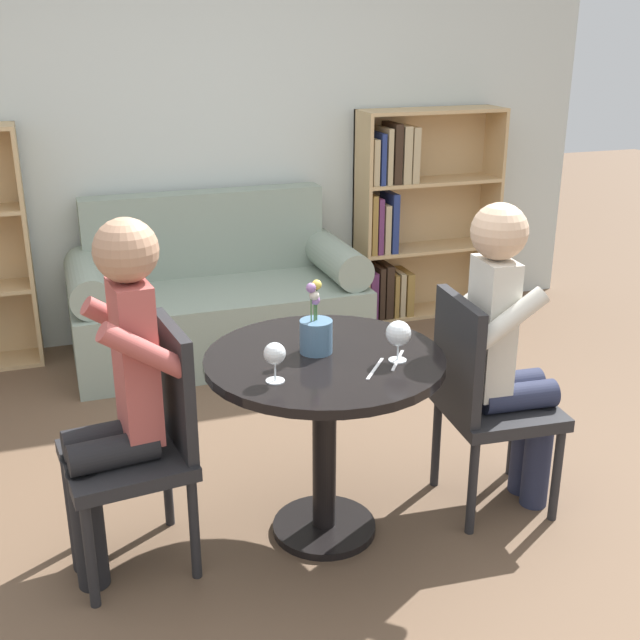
# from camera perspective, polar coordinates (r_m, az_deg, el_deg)

# --- Properties ---
(ground_plane) EXTENTS (16.00, 16.00, 0.00)m
(ground_plane) POSITION_cam_1_polar(r_m,az_deg,el_deg) (3.23, 0.30, -14.68)
(ground_plane) COLOR brown
(back_wall) EXTENTS (5.20, 0.05, 2.70)m
(back_wall) POSITION_cam_1_polar(r_m,az_deg,el_deg) (4.96, -8.95, 14.22)
(back_wall) COLOR silver
(back_wall) RESTS_ON ground_plane
(round_table) EXTENTS (0.87, 0.87, 0.74)m
(round_table) POSITION_cam_1_polar(r_m,az_deg,el_deg) (2.94, 0.32, -5.48)
(round_table) COLOR black
(round_table) RESTS_ON ground_plane
(couch) EXTENTS (1.67, 0.80, 0.92)m
(couch) POSITION_cam_1_polar(r_m,az_deg,el_deg) (4.77, -7.35, 1.25)
(couch) COLOR gray
(couch) RESTS_ON ground_plane
(bookshelf_right) EXTENTS (0.95, 0.28, 1.36)m
(bookshelf_right) POSITION_cam_1_polar(r_m,az_deg,el_deg) (5.33, 6.27, 7.26)
(bookshelf_right) COLOR tan
(bookshelf_right) RESTS_ON ground_plane
(chair_left) EXTENTS (0.46, 0.46, 0.90)m
(chair_left) POSITION_cam_1_polar(r_m,az_deg,el_deg) (2.90, -12.30, -8.19)
(chair_left) COLOR #232326
(chair_left) RESTS_ON ground_plane
(chair_right) EXTENTS (0.45, 0.45, 0.90)m
(chair_right) POSITION_cam_1_polar(r_m,az_deg,el_deg) (3.21, 11.50, -5.23)
(chair_right) COLOR #232326
(chair_right) RESTS_ON ground_plane
(person_left) EXTENTS (0.44, 0.37, 1.28)m
(person_left) POSITION_cam_1_polar(r_m,az_deg,el_deg) (2.79, -14.27, -4.98)
(person_left) COLOR black
(person_left) RESTS_ON ground_plane
(person_right) EXTENTS (0.43, 0.36, 1.25)m
(person_right) POSITION_cam_1_polar(r_m,az_deg,el_deg) (3.17, 13.18, -2.08)
(person_right) COLOR #282D47
(person_right) RESTS_ON ground_plane
(wine_glass_left) EXTENTS (0.07, 0.07, 0.14)m
(wine_glass_left) POSITION_cam_1_polar(r_m,az_deg,el_deg) (2.64, -3.24, -2.50)
(wine_glass_left) COLOR white
(wine_glass_left) RESTS_ON round_table
(wine_glass_right) EXTENTS (0.09, 0.09, 0.15)m
(wine_glass_right) POSITION_cam_1_polar(r_m,az_deg,el_deg) (2.81, 5.60, -1.04)
(wine_glass_right) COLOR white
(wine_glass_right) RESTS_ON round_table
(flower_vase) EXTENTS (0.12, 0.12, 0.27)m
(flower_vase) POSITION_cam_1_polar(r_m,az_deg,el_deg) (2.88, -0.29, -0.86)
(flower_vase) COLOR slate
(flower_vase) RESTS_ON round_table
(knife_left_setting) EXTENTS (0.12, 0.16, 0.00)m
(knife_left_setting) POSITION_cam_1_polar(r_m,az_deg,el_deg) (2.85, 5.54, -2.87)
(knife_left_setting) COLOR silver
(knife_left_setting) RESTS_ON round_table
(fork_left_setting) EXTENTS (0.13, 0.16, 0.00)m
(fork_left_setting) POSITION_cam_1_polar(r_m,az_deg,el_deg) (2.78, 3.94, -3.46)
(fork_left_setting) COLOR silver
(fork_left_setting) RESTS_ON round_table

